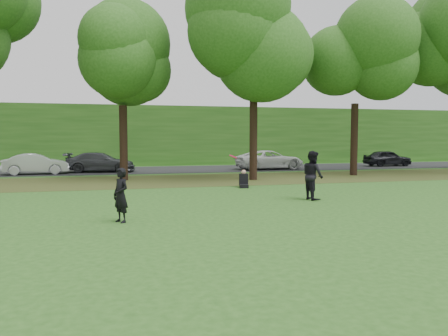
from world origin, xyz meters
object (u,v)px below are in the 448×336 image
frisbee (233,157)px  seated_person (244,181)px  player_left (121,195)px  player_right (313,175)px

frisbee → seated_person: size_ratio=0.46×
player_left → frisbee: 3.90m
player_right → player_left: bearing=106.6°
seated_person → player_right: bearing=-60.6°
player_right → frisbee: 4.01m
seated_person → player_left: bearing=-115.5°
player_left → seated_person: player_left is taller
player_left → frisbee: frisbee is taller
frisbee → player_left: bearing=-161.9°
player_right → frisbee: bearing=109.3°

